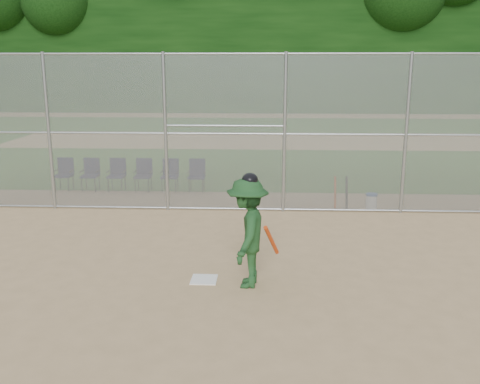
{
  "coord_description": "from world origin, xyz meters",
  "views": [
    {
      "loc": [
        0.51,
        -8.35,
        3.73
      ],
      "look_at": [
        0.0,
        2.5,
        1.1
      ],
      "focal_mm": 40.0,
      "sensor_mm": 36.0,
      "label": 1
    }
  ],
  "objects_px": {
    "batter_at_plate": "(248,232)",
    "home_plate": "(204,279)",
    "chair_0": "(64,175)",
    "water_cooler": "(371,201)"
  },
  "relations": [
    {
      "from": "water_cooler",
      "to": "batter_at_plate",
      "type": "bearing_deg",
      "value": -120.93
    },
    {
      "from": "batter_at_plate",
      "to": "water_cooler",
      "type": "bearing_deg",
      "value": 59.07
    },
    {
      "from": "batter_at_plate",
      "to": "chair_0",
      "type": "height_order",
      "value": "batter_at_plate"
    },
    {
      "from": "batter_at_plate",
      "to": "home_plate",
      "type": "bearing_deg",
      "value": 167.46
    },
    {
      "from": "water_cooler",
      "to": "chair_0",
      "type": "xyz_separation_m",
      "value": [
        -8.82,
        1.61,
        0.28
      ]
    },
    {
      "from": "home_plate",
      "to": "water_cooler",
      "type": "height_order",
      "value": "water_cooler"
    },
    {
      "from": "home_plate",
      "to": "chair_0",
      "type": "height_order",
      "value": "chair_0"
    },
    {
      "from": "water_cooler",
      "to": "chair_0",
      "type": "bearing_deg",
      "value": 169.67
    },
    {
      "from": "home_plate",
      "to": "chair_0",
      "type": "xyz_separation_m",
      "value": [
        -4.96,
        6.61,
        0.47
      ]
    },
    {
      "from": "batter_at_plate",
      "to": "chair_0",
      "type": "distance_m",
      "value": 8.88
    }
  ]
}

